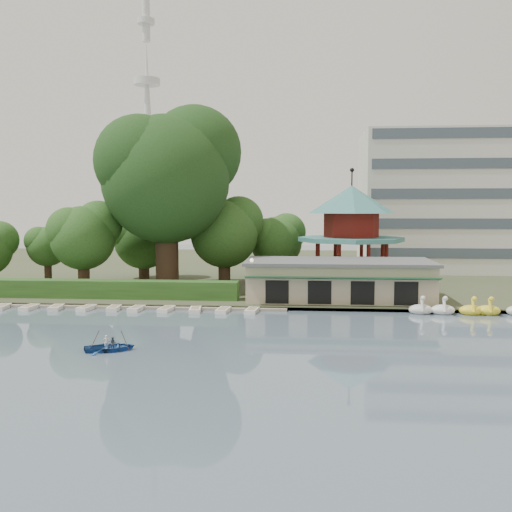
# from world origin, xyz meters

# --- Properties ---
(ground_plane) EXTENTS (220.00, 220.00, 0.00)m
(ground_plane) POSITION_xyz_m (0.00, 0.00, 0.00)
(ground_plane) COLOR slate
(ground_plane) RESTS_ON ground
(shore) EXTENTS (220.00, 70.00, 0.40)m
(shore) POSITION_xyz_m (0.00, 52.00, 0.20)
(shore) COLOR #424930
(shore) RESTS_ON ground
(embankment) EXTENTS (220.00, 0.60, 0.30)m
(embankment) POSITION_xyz_m (0.00, 17.30, 0.15)
(embankment) COLOR gray
(embankment) RESTS_ON ground
(dock) EXTENTS (34.00, 1.60, 0.24)m
(dock) POSITION_xyz_m (-12.00, 17.20, 0.12)
(dock) COLOR gray
(dock) RESTS_ON ground
(boathouse) EXTENTS (18.60, 9.39, 3.90)m
(boathouse) POSITION_xyz_m (10.00, 21.97, 2.37)
(boathouse) COLOR tan
(boathouse) RESTS_ON shore
(pavilion) EXTENTS (12.40, 12.40, 13.50)m
(pavilion) POSITION_xyz_m (12.00, 32.00, 7.48)
(pavilion) COLOR tan
(pavilion) RESTS_ON shore
(office_building) EXTENTS (38.00, 18.00, 20.00)m
(office_building) POSITION_xyz_m (32.67, 49.00, 9.73)
(office_building) COLOR silver
(office_building) RESTS_ON shore
(broadcast_tower) EXTENTS (8.00, 8.00, 96.00)m
(broadcast_tower) POSITION_xyz_m (-42.00, 140.00, 33.98)
(broadcast_tower) COLOR silver
(broadcast_tower) RESTS_ON ground
(hedge) EXTENTS (30.00, 2.00, 1.80)m
(hedge) POSITION_xyz_m (-15.00, 20.50, 1.30)
(hedge) COLOR #2D5820
(hedge) RESTS_ON shore
(lamp_post) EXTENTS (0.36, 0.36, 4.28)m
(lamp_post) POSITION_xyz_m (1.50, 19.00, 3.34)
(lamp_post) COLOR black
(lamp_post) RESTS_ON shore
(big_tree) EXTENTS (15.85, 14.77, 20.89)m
(big_tree) POSITION_xyz_m (-8.80, 28.23, 13.75)
(big_tree) COLOR #3A281C
(big_tree) RESTS_ON shore
(small_trees) EXTENTS (39.86, 17.53, 10.54)m
(small_trees) POSITION_xyz_m (-11.57, 31.80, 6.15)
(small_trees) COLOR #3A281C
(small_trees) RESTS_ON shore
(swan_boats) EXTENTS (11.84, 2.01, 1.92)m
(swan_boats) POSITION_xyz_m (22.17, 16.55, 0.40)
(swan_boats) COLOR silver
(swan_boats) RESTS_ON ground
(moored_rowboats) EXTENTS (30.11, 2.68, 0.36)m
(moored_rowboats) POSITION_xyz_m (-12.66, 15.80, 0.18)
(moored_rowboats) COLOR white
(moored_rowboats) RESTS_ON ground
(rowboat_with_passengers) EXTENTS (5.50, 4.66, 2.01)m
(rowboat_with_passengers) POSITION_xyz_m (-6.41, 1.17, 0.48)
(rowboat_with_passengers) COLOR #224D93
(rowboat_with_passengers) RESTS_ON ground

